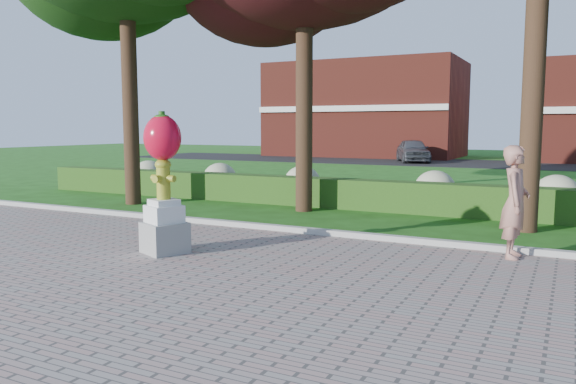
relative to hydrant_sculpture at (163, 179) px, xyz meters
The scene contains 10 objects.
ground 2.38m from the hydrant_sculpture, ahead, with size 100.00×100.00×0.00m, color #204B12.
walkway 4.85m from the hydrant_sculpture, 65.30° to the right, with size 40.00×14.00×0.04m, color gray.
curb 3.61m from the hydrant_sculpture, 54.74° to the left, with size 40.00×0.18×0.15m, color #ADADA5.
lawn_hedge 7.10m from the hydrant_sculpture, 73.90° to the left, with size 24.00×0.70×0.80m, color #1D4012.
hydrangea_row 8.20m from the hydrant_sculpture, 71.99° to the left, with size 20.10×1.10×0.99m.
street 27.86m from the hydrant_sculpture, 85.98° to the left, with size 50.00×8.00×0.02m, color black.
building_left 34.77m from the hydrant_sculpture, 103.41° to the left, with size 14.00×8.00×7.00m, color maroon.
hydrant_sculpture is the anchor object (origin of this frame).
woman 5.94m from the hydrant_sculpture, 23.43° to the left, with size 0.69×0.45×1.88m, color #AA7161.
parked_car 27.61m from the hydrant_sculpture, 95.68° to the left, with size 1.73×4.30×1.46m, color #47494F.
Camera 1 is at (4.31, -7.34, 2.22)m, focal length 35.00 mm.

